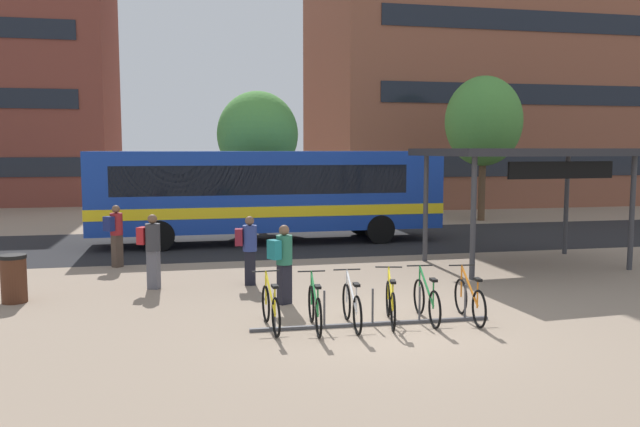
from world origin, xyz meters
name	(u,v)px	position (x,y,z in m)	size (l,w,h in m)	color
ground	(385,326)	(0.00, 0.00, 0.00)	(200.00, 200.00, 0.00)	gray
bus_lane_asphalt	(290,242)	(0.00, 11.01, 0.00)	(80.00, 7.20, 0.01)	#232326
city_bus	(270,192)	(-0.69, 11.01, 1.78)	(12.07, 2.76, 3.20)	#14389E
bike_rack	(373,320)	(-0.21, 0.08, 0.10)	(4.56, 0.17, 0.70)	#47474C
parked_bicycle_yellow_0	(271,309)	(-2.09, 0.23, 0.38)	(0.52, 1.72, 0.99)	black
parked_bicycle_green_1	(315,309)	(-1.31, 0.05, 0.38)	(0.52, 1.72, 0.99)	black
parked_bicycle_white_2	(352,306)	(-0.61, 0.07, 0.38)	(0.52, 1.72, 0.99)	black
parked_bicycle_yellow_3	(391,303)	(0.17, 0.17, 0.38)	(0.58, 1.69, 0.99)	black
parked_bicycle_green_4	(427,301)	(0.89, 0.18, 0.38)	(0.52, 1.72, 0.99)	black
parked_bicycle_orange_5	(470,301)	(1.71, 0.05, 0.38)	(0.52, 1.72, 0.99)	black
transit_shelter	(528,156)	(5.73, 5.08, 3.08)	(5.81, 3.92, 3.28)	#38383D
commuter_navy_pack_0	(116,232)	(-5.50, 7.16, 1.00)	(0.58, 0.59, 1.73)	#47382D
commuter_maroon_pack_1	(248,246)	(-2.12, 4.09, 0.96)	(0.55, 0.38, 1.67)	black
commuter_teal_pack_2	(283,259)	(-1.59, 2.04, 0.97)	(0.60, 0.52, 1.69)	black
commuter_red_pack_3	(152,246)	(-4.37, 4.15, 1.02)	(0.60, 0.50, 1.76)	#565660
trash_bin	(14,279)	(-7.19, 3.37, 0.52)	(0.55, 0.55, 1.03)	#4C2819
street_tree_0	(258,135)	(-0.72, 14.66, 3.84)	(3.26, 3.26, 5.59)	brown
street_tree_1	(483,121)	(9.72, 15.91, 4.53)	(3.48, 3.48, 6.58)	brown
building_right_wing	(526,19)	(18.27, 27.58, 11.73)	(27.06, 13.52, 23.45)	brown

